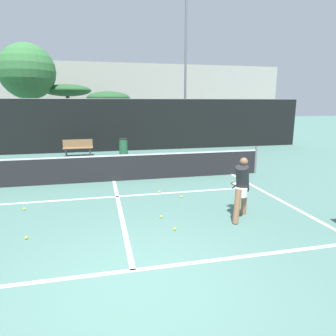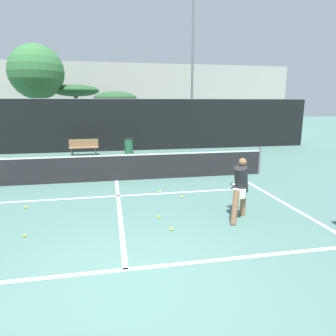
% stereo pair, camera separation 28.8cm
% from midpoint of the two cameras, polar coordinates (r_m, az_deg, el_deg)
% --- Properties ---
extents(ground_plane, '(100.00, 100.00, 0.00)m').
position_cam_midpoint_polar(ground_plane, '(4.97, -7.88, -21.10)').
color(ground_plane, '#4C756B').
extents(court_baseline_near, '(11.00, 0.10, 0.01)m').
position_cam_midpoint_polar(court_baseline_near, '(5.30, -8.30, -18.72)').
color(court_baseline_near, white).
rests_on(court_baseline_near, ground).
extents(court_service_line, '(8.25, 0.10, 0.01)m').
position_cam_midpoint_polar(court_service_line, '(9.06, -10.55, -5.36)').
color(court_service_line, white).
rests_on(court_service_line, ground).
extents(court_center_mark, '(0.10, 5.93, 0.01)m').
position_cam_midpoint_polar(court_center_mark, '(7.99, -10.15, -7.79)').
color(court_center_mark, white).
rests_on(court_center_mark, ground).
extents(court_sideline_right, '(0.10, 6.93, 0.01)m').
position_cam_midpoint_polar(court_sideline_right, '(9.32, 18.85, -5.32)').
color(court_sideline_right, white).
rests_on(court_sideline_right, ground).
extents(net, '(11.09, 0.09, 1.07)m').
position_cam_midpoint_polar(net, '(10.70, -11.12, 0.17)').
color(net, slate).
rests_on(net, ground).
extents(fence_back, '(24.00, 0.06, 2.95)m').
position_cam_midpoint_polar(fence_back, '(17.36, -12.12, 7.93)').
color(fence_back, black).
rests_on(fence_back, ground).
extents(player_practicing, '(0.75, 1.15, 1.48)m').
position_cam_midpoint_polar(player_practicing, '(7.27, 12.76, -3.36)').
color(player_practicing, '#8C6042').
rests_on(player_practicing, ground).
extents(tennis_ball_scattered_1, '(0.07, 0.07, 0.07)m').
position_cam_midpoint_polar(tennis_ball_scattered_1, '(7.32, -2.47, -9.25)').
color(tennis_ball_scattered_1, '#D1E033').
rests_on(tennis_ball_scattered_1, ground).
extents(tennis_ball_scattered_2, '(0.07, 0.07, 0.07)m').
position_cam_midpoint_polar(tennis_ball_scattered_2, '(8.73, -26.52, -6.99)').
color(tennis_ball_scattered_2, '#D1E033').
rests_on(tennis_ball_scattered_2, ground).
extents(tennis_ball_scattered_3, '(0.07, 0.07, 0.07)m').
position_cam_midpoint_polar(tennis_ball_scattered_3, '(8.80, 1.61, -5.48)').
color(tennis_ball_scattered_3, '#D1E033').
rests_on(tennis_ball_scattered_3, ground).
extents(tennis_ball_scattered_4, '(0.07, 0.07, 0.07)m').
position_cam_midpoint_polar(tennis_ball_scattered_4, '(6.66, 0.04, -11.53)').
color(tennis_ball_scattered_4, '#D1E033').
rests_on(tennis_ball_scattered_4, ground).
extents(tennis_ball_scattered_5, '(0.07, 0.07, 0.07)m').
position_cam_midpoint_polar(tennis_ball_scattered_5, '(8.44, 13.13, -6.61)').
color(tennis_ball_scattered_5, '#D1E033').
rests_on(tennis_ball_scattered_5, ground).
extents(tennis_ball_scattered_6, '(0.07, 0.07, 0.07)m').
position_cam_midpoint_polar(tennis_ball_scattered_6, '(9.28, -2.60, -4.54)').
color(tennis_ball_scattered_6, '#D1E033').
rests_on(tennis_ball_scattered_6, ground).
extents(tennis_ball_scattered_7, '(0.07, 0.07, 0.07)m').
position_cam_midpoint_polar(tennis_ball_scattered_7, '(6.96, -26.46, -11.81)').
color(tennis_ball_scattered_7, '#D1E033').
rests_on(tennis_ball_scattered_7, ground).
extents(courtside_bench, '(1.49, 0.42, 0.86)m').
position_cam_midpoint_polar(courtside_bench, '(16.22, -17.26, 3.78)').
color(courtside_bench, olive).
rests_on(courtside_bench, ground).
extents(trash_bin, '(0.47, 0.47, 0.86)m').
position_cam_midpoint_polar(trash_bin, '(16.30, -9.01, 4.11)').
color(trash_bin, '#28603D').
rests_on(trash_bin, ground).
extents(parked_car, '(1.67, 4.24, 1.49)m').
position_cam_midpoint_polar(parked_car, '(20.39, -19.89, 5.73)').
color(parked_car, maroon).
rests_on(parked_car, ground).
extents(floodlight_mast, '(1.10, 0.24, 9.88)m').
position_cam_midpoint_polar(floodlight_mast, '(21.82, 2.98, 21.37)').
color(floodlight_mast, slate).
rests_on(floodlight_mast, ground).
extents(tree_west, '(3.86, 3.86, 6.79)m').
position_cam_midpoint_polar(tree_west, '(24.24, -25.54, 16.22)').
color(tree_west, brown).
rests_on(tree_west, ground).
extents(tree_mid, '(2.94, 2.94, 3.47)m').
position_cam_midpoint_polar(tree_mid, '(21.40, -11.67, 12.78)').
color(tree_mid, brown).
rests_on(tree_mid, ground).
extents(tree_east, '(3.62, 3.62, 4.09)m').
position_cam_midpoint_polar(tree_east, '(25.12, -18.97, 13.71)').
color(tree_east, brown).
rests_on(tree_east, ground).
extents(building_far, '(36.00, 2.40, 6.33)m').
position_cam_midpoint_polar(building_far, '(30.38, -12.80, 12.90)').
color(building_far, '#B2ADA3').
rests_on(building_far, ground).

